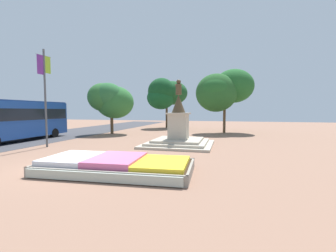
# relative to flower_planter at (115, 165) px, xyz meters

# --- Properties ---
(ground_plane) EXTENTS (95.15, 95.15, 0.00)m
(ground_plane) POSITION_rel_flower_planter_xyz_m (-2.56, 0.26, -0.29)
(ground_plane) COLOR #8C6651
(flower_planter) EXTENTS (6.71, 3.47, 0.66)m
(flower_planter) POSITION_rel_flower_planter_xyz_m (0.00, 0.00, 0.00)
(flower_planter) COLOR #38281C
(flower_planter) RESTS_ON ground_plane
(statue_monument) EXTENTS (5.10, 5.10, 4.98)m
(statue_monument) POSITION_rel_flower_planter_xyz_m (1.11, 8.01, 0.60)
(statue_monument) COLOR #B3A995
(statue_monument) RESTS_ON ground_plane
(banner_pole) EXTENTS (0.14, 1.27, 6.99)m
(banner_pole) POSITION_rel_flower_planter_xyz_m (-7.97, 4.78, 3.60)
(banner_pole) COLOR #4C5156
(banner_pole) RESTS_ON ground_plane
(city_bus) EXTENTS (2.77, 10.23, 3.49)m
(city_bus) POSITION_rel_flower_planter_xyz_m (-12.78, 6.46, 1.71)
(city_bus) COLOR #1E4799
(city_bus) RESTS_ON ground_plane
(park_tree_far_left) EXTENTS (4.87, 4.28, 5.67)m
(park_tree_far_left) POSITION_rel_flower_planter_xyz_m (-7.97, 14.02, 3.58)
(park_tree_far_left) COLOR brown
(park_tree_far_left) RESTS_ON ground_plane
(park_tree_behind_statue) EXTENTS (5.81, 5.96, 7.44)m
(park_tree_behind_statue) POSITION_rel_flower_planter_xyz_m (-4.31, 24.27, 4.84)
(park_tree_behind_statue) COLOR #4C3823
(park_tree_behind_statue) RESTS_ON ground_plane
(park_tree_far_right) EXTENTS (6.67, 5.74, 7.55)m
(park_tree_far_right) POSITION_rel_flower_planter_xyz_m (4.16, 18.61, 4.80)
(park_tree_far_right) COLOR brown
(park_tree_far_right) RESTS_ON ground_plane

